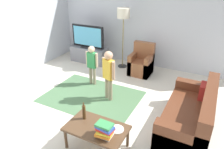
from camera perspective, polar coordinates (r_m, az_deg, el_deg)
The scene contains 15 objects.
ground at distance 4.51m, azimuth -3.56°, elevation -10.45°, with size 7.80×7.80×0.00m, color beige.
wall_back at distance 6.52m, azimuth 10.02°, elevation 13.91°, with size 6.00×0.12×2.70m, color silver.
area_rug at distance 5.07m, azimuth -5.50°, elevation -5.93°, with size 2.20×1.60×0.01m, color #4C724C.
tv_stand at distance 6.93m, azimuth -6.24°, elevation 5.34°, with size 1.20×0.44×0.50m.
tv at distance 6.73m, azimuth -6.59°, elevation 10.10°, with size 1.10×0.28×0.71m.
couch at distance 4.20m, azimuth 20.90°, elevation -10.60°, with size 0.80×1.80×0.86m.
armchair at distance 6.12m, azimuth 8.00°, elevation 2.91°, with size 0.60×0.60×0.90m.
floor_lamp at distance 6.18m, azimuth 3.13°, elevation 15.44°, with size 0.36×0.36×1.78m.
child_near_tv at distance 5.36m, azimuth -5.46°, elevation 3.46°, with size 0.35×0.17×1.05m.
child_center at distance 4.63m, azimuth -0.94°, elevation 0.85°, with size 0.37×0.22×1.18m.
coffee_table at distance 3.54m, azimuth -4.20°, elevation -14.66°, with size 1.00×0.60×0.42m.
book_stack at distance 3.27m, azimuth -1.98°, elevation -14.90°, with size 0.29×0.24×0.23m.
bottle at distance 3.63m, azimuth -7.59°, elevation -10.04°, with size 0.06×0.06×0.32m.
tv_remote at distance 3.57m, azimuth -2.51°, elevation -13.09°, with size 0.17×0.05×0.02m, color black.
plate at distance 3.46m, azimuth 1.36°, elevation -14.61°, with size 0.22×0.22×0.02m.
Camera 1 is at (1.90, -3.09, 2.68)m, focal length 33.73 mm.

